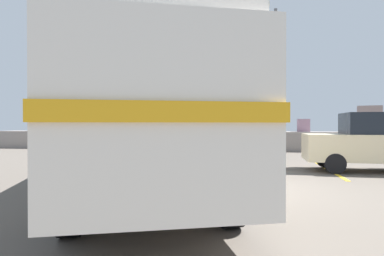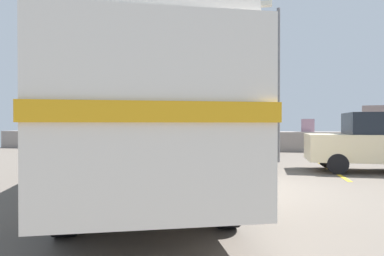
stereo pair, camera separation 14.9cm
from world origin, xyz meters
name	(u,v)px [view 1 (the left image)]	position (x,y,z in m)	size (l,w,h in m)	color
ground	(241,188)	(0.00, 0.00, 0.01)	(32.00, 26.00, 0.02)	#585048
breakwater	(243,138)	(-0.23, 11.79, 0.71)	(31.36, 2.06, 2.50)	gray
vintage_coach	(145,99)	(-2.04, -1.09, 2.05)	(5.25, 8.88, 3.70)	black
parked_car_nearest	(375,141)	(4.08, 3.42, 0.97)	(4.13, 1.79, 1.86)	black
lamp_post	(274,75)	(1.12, 5.61, 3.45)	(0.80, 1.05, 6.10)	#5B5B60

